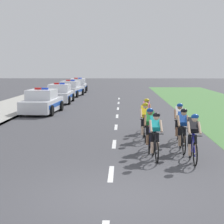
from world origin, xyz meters
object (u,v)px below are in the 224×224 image
(cyclist_second, at_px, (193,137))
(cyclist_sixth, at_px, (179,122))
(police_car_third, at_px, (71,89))
(cyclist_third, at_px, (150,128))
(cyclist_lead, at_px, (155,135))
(cyclist_fifth, at_px, (145,121))
(police_car_second, at_px, (60,94))
(cyclist_fourth, at_px, (183,129))
(police_car_furthest, at_px, (78,86))
(police_car_nearest, at_px, (42,102))
(cyclist_seventh, at_px, (146,115))

(cyclist_second, bearing_deg, cyclist_sixth, 89.24)
(police_car_third, bearing_deg, cyclist_third, -75.89)
(cyclist_lead, distance_m, cyclist_sixth, 3.14)
(cyclist_fifth, xyz_separation_m, police_car_second, (-5.87, 15.20, -0.11))
(police_car_third, bearing_deg, cyclist_fourth, -73.46)
(police_car_third, bearing_deg, police_car_second, -89.98)
(police_car_third, xyz_separation_m, police_car_furthest, (0.00, 6.09, 0.00))
(cyclist_lead, distance_m, police_car_furthest, 31.55)
(cyclist_third, height_order, cyclist_fourth, same)
(police_car_nearest, bearing_deg, police_car_furthest, 89.99)
(cyclist_lead, height_order, police_car_second, police_car_second)
(cyclist_seventh, xyz_separation_m, police_car_second, (-6.05, 13.40, -0.11))
(cyclist_lead, relative_size, cyclist_third, 1.00)
(cyclist_fifth, relative_size, cyclist_seventh, 1.00)
(cyclist_fourth, xyz_separation_m, police_car_nearest, (-7.05, 10.54, -0.11))
(cyclist_seventh, xyz_separation_m, police_car_third, (-6.05, 19.94, -0.11))
(cyclist_second, height_order, cyclist_third, same)
(police_car_nearest, height_order, police_car_second, same)
(cyclist_sixth, relative_size, police_car_third, 0.38)
(cyclist_sixth, bearing_deg, police_car_second, 114.98)
(cyclist_second, height_order, cyclist_sixth, same)
(cyclist_fifth, relative_size, police_car_nearest, 0.38)
(cyclist_fourth, xyz_separation_m, police_car_furthest, (-7.05, 29.84, -0.11))
(cyclist_lead, distance_m, cyclist_seventh, 4.95)
(cyclist_fifth, relative_size, police_car_third, 0.38)
(cyclist_fourth, bearing_deg, police_car_nearest, 123.79)
(cyclist_sixth, height_order, police_car_furthest, police_car_furthest)
(cyclist_third, height_order, cyclist_seventh, same)
(cyclist_lead, relative_size, cyclist_fourth, 1.00)
(cyclist_sixth, relative_size, police_car_nearest, 0.38)
(cyclist_second, xyz_separation_m, cyclist_fifth, (-1.28, 3.45, 0.00))
(cyclist_second, xyz_separation_m, cyclist_sixth, (0.04, 3.22, 0.00))
(police_car_furthest, bearing_deg, police_car_third, -90.02)
(cyclist_second, relative_size, police_car_third, 0.38)
(cyclist_third, height_order, police_car_nearest, police_car_nearest)
(cyclist_fourth, distance_m, police_car_second, 18.61)
(cyclist_lead, height_order, police_car_third, police_car_third)
(cyclist_sixth, bearing_deg, police_car_third, 108.13)
(police_car_second, relative_size, police_car_third, 0.98)
(cyclist_lead, distance_m, police_car_third, 25.60)
(cyclist_second, height_order, cyclist_fifth, same)
(cyclist_lead, height_order, police_car_nearest, police_car_nearest)
(police_car_second, distance_m, police_car_third, 6.53)
(police_car_nearest, xyz_separation_m, police_car_furthest, (0.00, 19.30, 0.00))
(cyclist_seventh, distance_m, police_car_second, 14.71)
(police_car_nearest, relative_size, police_car_third, 0.99)
(cyclist_fifth, height_order, cyclist_sixth, same)
(cyclist_second, relative_size, cyclist_fourth, 1.00)
(police_car_nearest, bearing_deg, cyclist_fifth, -55.42)
(cyclist_fifth, height_order, police_car_second, police_car_second)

